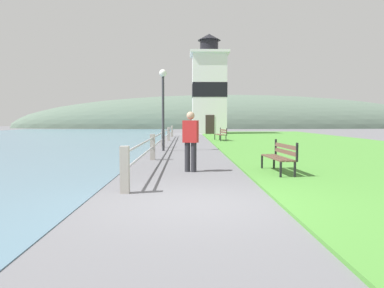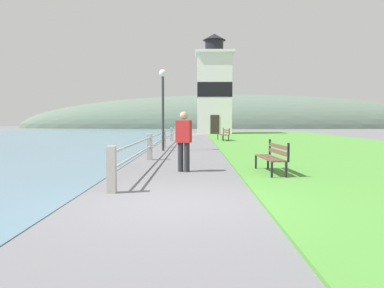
{
  "view_description": "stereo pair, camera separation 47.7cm",
  "coord_description": "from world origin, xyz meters",
  "px_view_note": "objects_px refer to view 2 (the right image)",
  "views": [
    {
      "loc": [
        -0.15,
        -6.71,
        1.53
      ],
      "look_at": [
        0.15,
        12.07,
        0.3
      ],
      "focal_mm": 35.0,
      "sensor_mm": 36.0,
      "label": 1
    },
    {
      "loc": [
        0.33,
        -6.71,
        1.53
      ],
      "look_at": [
        0.15,
        12.07,
        0.3
      ],
      "focal_mm": 35.0,
      "sensor_mm": 36.0,
      "label": 2
    }
  ],
  "objects_px": {
    "park_bench_midway": "(224,134)",
    "lighthouse": "(214,90)",
    "park_bench_near": "(273,155)",
    "lamp_post": "(163,95)",
    "person_strolling": "(184,139)"
  },
  "relations": [
    {
      "from": "park_bench_midway",
      "to": "lamp_post",
      "type": "height_order",
      "value": "lamp_post"
    },
    {
      "from": "park_bench_near",
      "to": "person_strolling",
      "type": "height_order",
      "value": "person_strolling"
    },
    {
      "from": "park_bench_near",
      "to": "lighthouse",
      "type": "bearing_deg",
      "value": -93.54
    },
    {
      "from": "park_bench_midway",
      "to": "person_strolling",
      "type": "height_order",
      "value": "person_strolling"
    },
    {
      "from": "park_bench_midway",
      "to": "lighthouse",
      "type": "distance_m",
      "value": 14.27
    },
    {
      "from": "park_bench_near",
      "to": "park_bench_midway",
      "type": "bearing_deg",
      "value": -93.44
    },
    {
      "from": "lamp_post",
      "to": "park_bench_midway",
      "type": "bearing_deg",
      "value": 65.78
    },
    {
      "from": "park_bench_near",
      "to": "lamp_post",
      "type": "bearing_deg",
      "value": -68.79
    },
    {
      "from": "lamp_post",
      "to": "park_bench_near",
      "type": "bearing_deg",
      "value": -64.89
    },
    {
      "from": "park_bench_near",
      "to": "person_strolling",
      "type": "xyz_separation_m",
      "value": [
        -2.49,
        0.59,
        0.42
      ]
    },
    {
      "from": "lighthouse",
      "to": "lamp_post",
      "type": "distance_m",
      "value": 22.06
    },
    {
      "from": "park_bench_near",
      "to": "park_bench_midway",
      "type": "distance_m",
      "value": 16.02
    },
    {
      "from": "park_bench_midway",
      "to": "lamp_post",
      "type": "relative_size",
      "value": 0.51
    },
    {
      "from": "park_bench_near",
      "to": "person_strolling",
      "type": "distance_m",
      "value": 2.59
    },
    {
      "from": "park_bench_midway",
      "to": "lighthouse",
      "type": "xyz_separation_m",
      "value": [
        -0.06,
        13.65,
        4.18
      ]
    }
  ]
}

